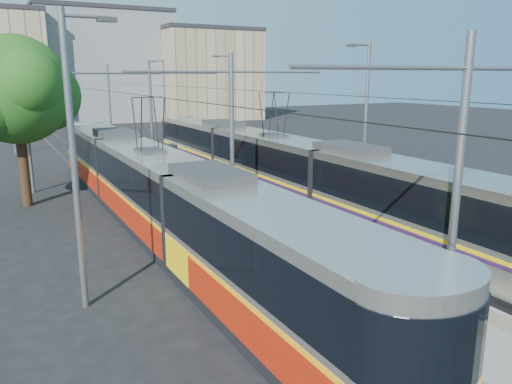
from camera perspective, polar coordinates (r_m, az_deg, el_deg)
ground at (r=16.29m, az=9.86°, el=-9.97°), size 160.00×160.00×0.00m
platform at (r=30.81m, az=-9.95°, el=1.36°), size 4.00×50.00×0.30m
tactile_strip_left at (r=30.37m, az=-12.56°, el=1.37°), size 0.70×50.00×0.01m
tactile_strip_right at (r=31.26m, az=-7.45°, el=1.91°), size 0.70×50.00×0.01m
rails at (r=30.84m, az=-9.94°, el=1.12°), size 8.71×70.00×0.03m
track_arrow at (r=12.22m, az=4.96°, el=-18.14°), size 1.20×5.00×0.01m
tram_left at (r=21.31m, az=-11.80°, el=0.31°), size 2.43×31.23×5.50m
tram_right at (r=26.14m, az=2.00°, el=3.27°), size 2.43×31.01×5.50m
catenary at (r=27.56m, az=-8.40°, el=9.23°), size 9.20×70.00×7.00m
street_lamps at (r=34.08m, az=-12.40°, el=9.22°), size 15.18×38.22×8.00m
shelter at (r=29.43m, az=-9.73°, el=3.38°), size 0.62×0.99×2.17m
tree at (r=26.97m, az=-25.07°, el=10.35°), size 5.69×5.26×8.27m
building_centre at (r=77.24m, az=-17.33°, el=13.58°), size 18.36×14.28×15.35m
building_right at (r=75.63m, az=-5.61°, el=13.24°), size 14.28×10.20×13.03m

